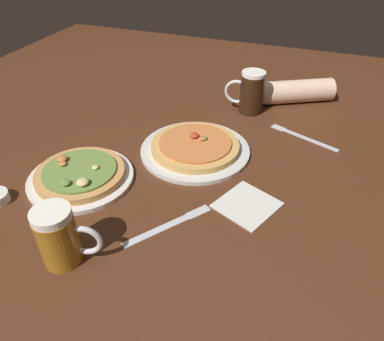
# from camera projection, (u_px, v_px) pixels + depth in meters

# --- Properties ---
(ground_plane) EXTENTS (2.40, 2.40, 0.03)m
(ground_plane) POSITION_uv_depth(u_px,v_px,m) (192.00, 180.00, 1.02)
(ground_plane) COLOR #4C2816
(pizza_plate_near) EXTENTS (0.29, 0.29, 0.05)m
(pizza_plate_near) POSITION_uv_depth(u_px,v_px,m) (80.00, 175.00, 0.99)
(pizza_plate_near) COLOR silver
(pizza_plate_near) RESTS_ON ground_plane
(pizza_plate_far) EXTENTS (0.33, 0.33, 0.05)m
(pizza_plate_far) POSITION_uv_depth(u_px,v_px,m) (195.00, 147.00, 1.10)
(pizza_plate_far) COLOR silver
(pizza_plate_far) RESTS_ON ground_plane
(beer_mug_dark) EXTENTS (0.13, 0.08, 0.14)m
(beer_mug_dark) POSITION_uv_depth(u_px,v_px,m) (60.00, 237.00, 0.74)
(beer_mug_dark) COLOR #9E6619
(beer_mug_dark) RESTS_ON ground_plane
(beer_mug_amber) EXTENTS (0.14, 0.08, 0.15)m
(beer_mug_amber) POSITION_uv_depth(u_px,v_px,m) (251.00, 92.00, 1.27)
(beer_mug_amber) COLOR black
(beer_mug_amber) RESTS_ON ground_plane
(napkin_folded) EXTENTS (0.18, 0.18, 0.01)m
(napkin_folded) POSITION_uv_depth(u_px,v_px,m) (247.00, 204.00, 0.91)
(napkin_folded) COLOR silver
(napkin_folded) RESTS_ON ground_plane
(fork_left) EXTENTS (0.22, 0.11, 0.01)m
(fork_left) POSITION_uv_depth(u_px,v_px,m) (302.00, 136.00, 1.17)
(fork_left) COLOR silver
(fork_left) RESTS_ON ground_plane
(knife_right) EXTENTS (0.16, 0.20, 0.01)m
(knife_right) POSITION_uv_depth(u_px,v_px,m) (169.00, 225.00, 0.85)
(knife_right) COLOR silver
(knife_right) RESTS_ON ground_plane
(diner_arm) EXTENTS (0.31, 0.21, 0.08)m
(diner_arm) POSITION_uv_depth(u_px,v_px,m) (287.00, 92.00, 1.35)
(diner_arm) COLOR beige
(diner_arm) RESTS_ON ground_plane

